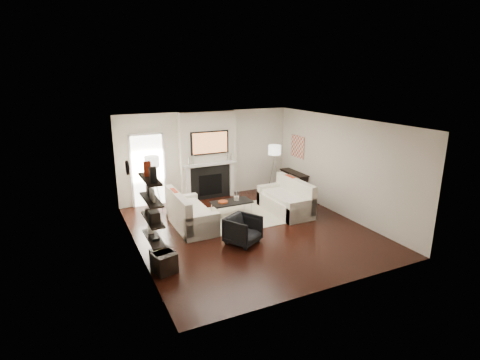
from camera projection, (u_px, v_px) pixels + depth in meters
name	position (u px, v px, depth m)	size (l,w,h in m)	color
room_envelope	(251.00, 178.00, 9.03)	(6.00, 6.00, 6.00)	black
chimney_breast	(208.00, 156.00, 11.53)	(1.80, 0.25, 2.70)	silver
fireplace_surround	(210.00, 183.00, 11.64)	(1.30, 0.02, 1.04)	black
firebox	(210.00, 185.00, 11.65)	(0.75, 0.02, 0.65)	black
mantel_pilaster_l	(188.00, 185.00, 11.31)	(0.12, 0.08, 1.10)	white
mantel_pilaster_r	(232.00, 179.00, 11.90)	(0.12, 0.08, 1.10)	white
mantel_shelf	(211.00, 164.00, 11.43)	(1.70, 0.18, 0.07)	white
tv_body	(210.00, 143.00, 11.27)	(1.20, 0.06, 0.70)	black
tv_screen	(210.00, 143.00, 11.24)	(1.10, 0.01, 0.62)	#BF723F
candlestick_l_tall	(193.00, 160.00, 11.16)	(0.04, 0.04, 0.30)	silver
candlestick_l_short	(189.00, 161.00, 11.12)	(0.04, 0.04, 0.24)	silver
candlestick_r_tall	(227.00, 156.00, 11.62)	(0.04, 0.04, 0.30)	silver
candlestick_r_short	(231.00, 157.00, 11.68)	(0.04, 0.04, 0.24)	silver
hallway_panel	(148.00, 171.00, 10.93)	(0.90, 0.02, 2.10)	white
door_trim_l	(131.00, 173.00, 10.72)	(0.06, 0.06, 2.16)	white
door_trim_r	(164.00, 169.00, 11.12)	(0.06, 0.06, 2.16)	white
door_trim_top	(146.00, 134.00, 10.62)	(1.02, 0.06, 0.06)	white
rug	(240.00, 216.00, 10.29)	(2.60, 2.00, 0.01)	beige
loveseat_left_base	(192.00, 219.00, 9.55)	(0.85, 1.80, 0.42)	silver
loveseat_left_back	(178.00, 209.00, 9.32)	(0.18, 1.80, 0.80)	silver
loveseat_left_arm_n	(202.00, 227.00, 8.82)	(0.85, 0.18, 0.60)	silver
loveseat_left_arm_s	(182.00, 206.00, 10.23)	(0.85, 0.18, 0.60)	silver
loveseat_left_cushion	(193.00, 209.00, 9.50)	(0.63, 1.44, 0.10)	silver
pillow_left_orange	(175.00, 198.00, 9.53)	(0.10, 0.42, 0.42)	#B13015
pillow_left_charcoal	(182.00, 206.00, 9.01)	(0.10, 0.40, 0.40)	black
loveseat_right_base	(285.00, 205.00, 10.57)	(0.85, 1.80, 0.42)	silver
loveseat_right_back	(295.00, 193.00, 10.62)	(0.18, 1.80, 0.80)	silver
loveseat_right_arm_n	(301.00, 211.00, 9.84)	(0.85, 0.18, 0.60)	silver
loveseat_right_arm_s	(271.00, 194.00, 11.25)	(0.85, 0.18, 0.60)	silver
loveseat_right_cushion	(284.00, 196.00, 10.48)	(0.63, 1.44, 0.10)	silver
pillow_right_orange	(290.00, 183.00, 10.83)	(0.10, 0.42, 0.42)	#B13015
pillow_right_charcoal	(302.00, 189.00, 10.31)	(0.10, 0.40, 0.40)	black
coffee_table	(231.00, 202.00, 10.22)	(1.10, 0.55, 0.04)	black
coffee_leg_nw	(218.00, 215.00, 9.88)	(0.02, 0.02, 0.38)	silver
coffee_leg_ne	(251.00, 209.00, 10.29)	(0.02, 0.02, 0.38)	silver
coffee_leg_sw	(212.00, 210.00, 10.26)	(0.02, 0.02, 0.38)	silver
coffee_leg_se	(244.00, 204.00, 10.68)	(0.02, 0.02, 0.38)	silver
hurricane_glass	(236.00, 196.00, 10.24)	(0.15, 0.15, 0.27)	white
hurricane_candle	(236.00, 198.00, 10.26)	(0.09, 0.09, 0.13)	white
copper_bowl	(223.00, 202.00, 10.10)	(0.26, 0.26, 0.04)	#D25423
armchair	(243.00, 229.00, 8.58)	(0.69, 0.65, 0.71)	black
lamp_left_post	(154.00, 191.00, 10.52)	(0.02, 0.02, 1.20)	silver
lamp_left_shade	(152.00, 162.00, 10.29)	(0.40, 0.40, 0.30)	white
lamp_left_leg_a	(158.00, 191.00, 10.57)	(0.02, 0.02, 1.25)	silver
lamp_left_leg_b	(151.00, 190.00, 10.58)	(0.02, 0.02, 1.25)	silver
lamp_left_leg_c	(153.00, 192.00, 10.42)	(0.02, 0.02, 1.25)	silver
lamp_right_post	(274.00, 176.00, 12.11)	(0.02, 0.02, 1.20)	silver
lamp_right_shade	(275.00, 150.00, 11.88)	(0.40, 0.40, 0.30)	white
lamp_right_leg_a	(277.00, 175.00, 12.16)	(0.02, 0.02, 1.25)	silver
lamp_right_leg_b	(271.00, 175.00, 12.17)	(0.02, 0.02, 1.25)	silver
lamp_right_leg_c	(274.00, 177.00, 12.01)	(0.02, 0.02, 1.25)	silver
console_top	(294.00, 173.00, 11.97)	(0.35, 1.20, 0.04)	black
console_leg_n	(303.00, 188.00, 11.59)	(0.30, 0.04, 0.71)	black
console_leg_s	(285.00, 180.00, 12.55)	(0.30, 0.04, 0.71)	black
wall_art	(298.00, 147.00, 11.89)	(0.03, 0.70, 0.70)	tan
shelf_bottom	(154.00, 238.00, 7.26)	(0.25, 1.00, 0.04)	black
shelf_lower	(153.00, 219.00, 7.15)	(0.25, 1.00, 0.04)	black
shelf_upper	(151.00, 199.00, 7.04)	(0.25, 1.00, 0.04)	black
shelf_top	(150.00, 179.00, 6.93)	(0.25, 1.00, 0.04)	black
decor_magfile_a	(153.00, 175.00, 6.61)	(0.12, 0.10, 0.28)	black
decor_magfile_b	(147.00, 169.00, 7.03)	(0.12, 0.10, 0.28)	#B13015
decor_frame_a	(152.00, 195.00, 6.91)	(0.04, 0.30, 0.22)	white
decor_frame_b	(148.00, 191.00, 7.22)	(0.04, 0.22, 0.18)	black
decor_wine_rack	(154.00, 217.00, 6.97)	(0.18, 0.25, 0.20)	black
decor_box_small	(149.00, 211.00, 7.36)	(0.15, 0.12, 0.12)	black
decor_books	(155.00, 238.00, 7.17)	(0.14, 0.20, 0.05)	black
decor_box_tall	(151.00, 229.00, 7.44)	(0.10, 0.10, 0.18)	white
clock_rim	(127.00, 168.00, 8.59)	(0.34, 0.34, 0.04)	black
clock_face	(128.00, 168.00, 8.60)	(0.29, 0.29, 0.01)	white
ottoman_near	(163.00, 259.00, 7.48)	(0.40, 0.40, 0.40)	black
ottoman_far	(165.00, 263.00, 7.35)	(0.40, 0.40, 0.40)	black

